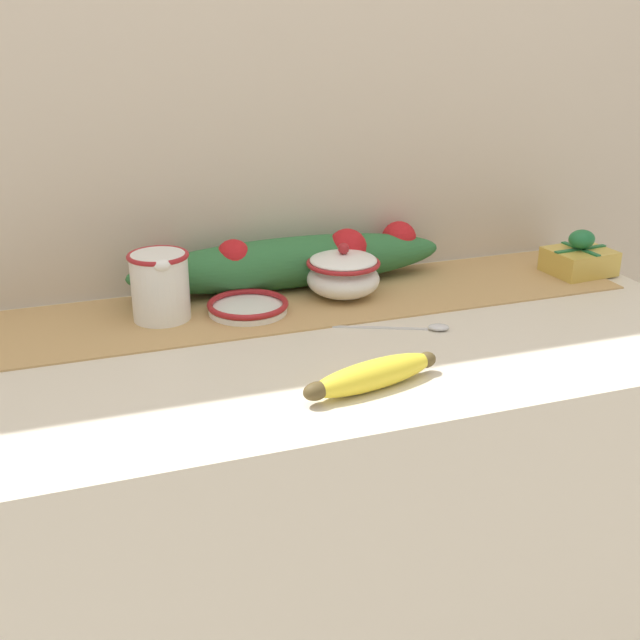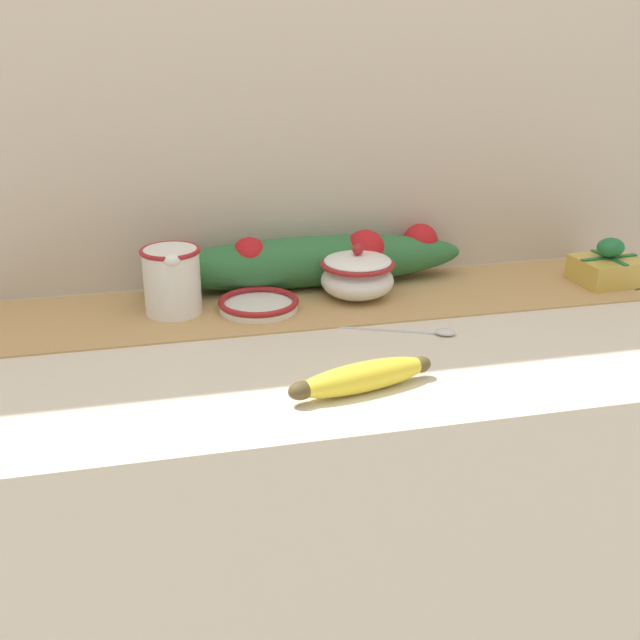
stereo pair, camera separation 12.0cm
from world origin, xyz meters
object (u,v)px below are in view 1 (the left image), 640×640
(small_dish, at_px, (248,307))
(spoon, at_px, (427,327))
(cream_pitcher, at_px, (160,284))
(gift_box, at_px, (579,258))
(sugar_bowl, at_px, (343,274))
(banana, at_px, (372,375))

(small_dish, distance_m, spoon, 0.30)
(cream_pitcher, distance_m, gift_box, 0.80)
(sugar_bowl, xyz_separation_m, gift_box, (0.48, -0.03, -0.01))
(cream_pitcher, distance_m, small_dish, 0.15)
(spoon, xyz_separation_m, gift_box, (0.41, 0.16, 0.03))
(cream_pitcher, relative_size, banana, 0.55)
(spoon, relative_size, gift_box, 1.46)
(sugar_bowl, bearing_deg, gift_box, -3.28)
(cream_pitcher, distance_m, sugar_bowl, 0.32)
(small_dish, height_order, gift_box, gift_box)
(sugar_bowl, distance_m, banana, 0.37)
(banana, bearing_deg, cream_pitcher, 122.91)
(small_dish, relative_size, gift_box, 1.11)
(sugar_bowl, xyz_separation_m, spoon, (0.07, -0.19, -0.04))
(sugar_bowl, bearing_deg, small_dish, -173.51)
(gift_box, bearing_deg, small_dish, 179.40)
(cream_pitcher, height_order, banana, cream_pitcher)
(cream_pitcher, distance_m, spoon, 0.44)
(banana, bearing_deg, small_dish, 104.81)
(sugar_bowl, distance_m, gift_box, 0.48)
(small_dish, xyz_separation_m, gift_box, (0.66, -0.01, 0.02))
(cream_pitcher, xyz_separation_m, gift_box, (0.80, -0.03, -0.03))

